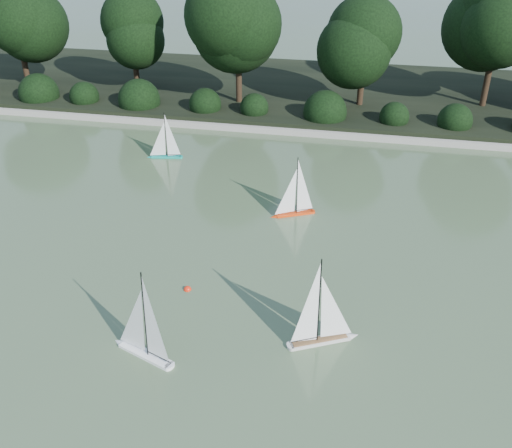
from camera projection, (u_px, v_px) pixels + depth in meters
The scene contains 10 objects.
ground at pixel (266, 325), 9.62m from camera, with size 80.00×80.00×0.00m, color #36472A.
pond_coping at pixel (322, 133), 17.23m from camera, with size 40.00×0.35×0.18m, color gray.
far_bank at pixel (333, 93), 20.60m from camera, with size 40.00×8.00×0.30m, color black.
tree_line at pixel (374, 32), 17.82m from camera, with size 26.31×3.93×4.39m.
shrub_hedge at pixel (325, 112), 17.82m from camera, with size 29.10×1.10×1.10m.
sailboat_white_a at pixel (140, 341), 8.89m from camera, with size 1.19×0.60×1.67m.
sailboat_white_b at pixel (326, 328), 9.15m from camera, with size 1.18×0.71×1.70m.
sailboat_orange at pixel (292, 206), 12.86m from camera, with size 1.02×0.60×1.46m.
sailboat_teal at pixel (163, 150), 15.74m from camera, with size 1.02×0.33×1.39m.
race_buoy at pixel (187, 290), 10.49m from camera, with size 0.14×0.14×0.14m, color #FC260D.
Camera 1 is at (1.33, -7.39, 6.26)m, focal length 40.00 mm.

